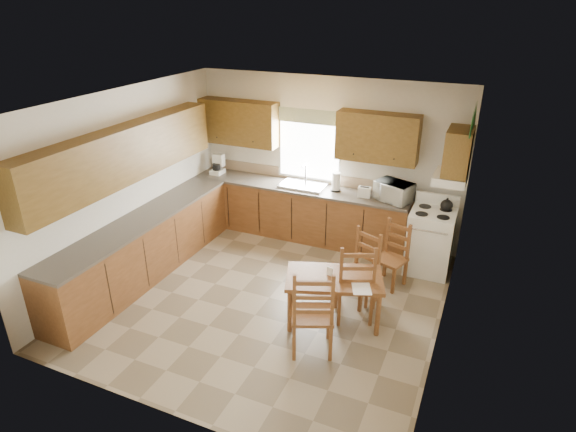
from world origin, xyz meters
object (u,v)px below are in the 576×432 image
at_px(chair_far_right, 391,256).
at_px(microwave, 394,191).
at_px(dining_table, 333,298).
at_px(chair_near_right, 355,280).
at_px(stove, 430,242).
at_px(chair_near_left, 312,309).
at_px(chair_far_left, 359,269).

bearing_deg(chair_far_right, microwave, 122.09).
relative_size(dining_table, chair_near_right, 1.09).
bearing_deg(dining_table, stove, 43.47).
height_order(chair_near_right, chair_far_right, chair_near_right).
bearing_deg(chair_near_right, chair_far_right, -128.65).
relative_size(dining_table, chair_near_left, 1.06).
bearing_deg(chair_far_left, chair_near_right, -60.35).
xyz_separation_m(chair_near_right, chair_far_left, (-0.05, 0.37, -0.05)).
height_order(stove, microwave, microwave).
distance_m(microwave, chair_far_left, 1.63).
bearing_deg(stove, chair_far_left, -121.81).
height_order(dining_table, chair_far_left, chair_far_left).
bearing_deg(chair_far_left, stove, 81.52).
distance_m(chair_near_left, chair_far_left, 1.21).
relative_size(stove, chair_far_left, 0.94).
xyz_separation_m(dining_table, chair_near_left, (-0.04, -0.65, 0.24)).
distance_m(stove, chair_near_right, 1.75).
bearing_deg(chair_far_left, chair_near_left, -77.55).
distance_m(chair_near_left, chair_near_right, 0.85).
relative_size(chair_near_right, chair_far_right, 1.16).
relative_size(stove, dining_table, 0.79).
xyz_separation_m(stove, chair_far_left, (-0.74, -1.23, 0.03)).
distance_m(stove, chair_far_right, 0.79).
distance_m(stove, microwave, 0.94).
relative_size(microwave, chair_near_left, 0.45).
bearing_deg(chair_near_right, dining_table, 13.84).
distance_m(microwave, chair_near_right, 1.97).
distance_m(chair_near_left, chair_far_right, 1.84).
distance_m(microwave, dining_table, 2.21).
xyz_separation_m(chair_near_left, chair_far_right, (0.51, 1.76, -0.09)).
height_order(stove, chair_near_left, chair_near_left).
bearing_deg(dining_table, chair_far_left, 53.16).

